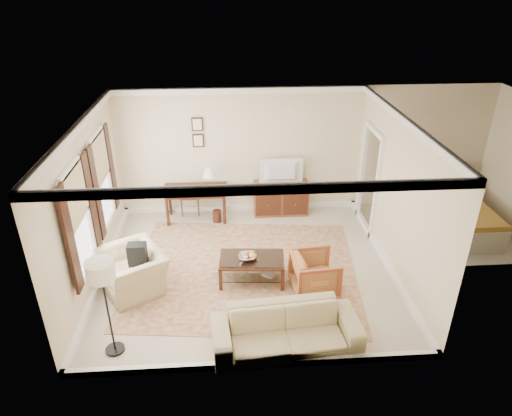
{
  "coord_description": "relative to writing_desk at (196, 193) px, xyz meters",
  "views": [
    {
      "loc": [
        -0.32,
        -7.23,
        5.07
      ],
      "look_at": [
        0.2,
        0.3,
        1.15
      ],
      "focal_mm": 32.0,
      "sensor_mm": 36.0,
      "label": 1
    }
  ],
  "objects": [
    {
      "name": "fruit_bowl",
      "position": [
        1.02,
        -2.44,
        -0.12
      ],
      "size": [
        0.42,
        0.42,
        0.1
      ],
      "primitive_type": "imported",
      "color": "silver",
      "rests_on": "coffee_table"
    },
    {
      "name": "desk_lamp",
      "position": [
        0.33,
        0.0,
        0.36
      ],
      "size": [
        0.32,
        0.32,
        0.5
      ],
      "primitive_type": null,
      "color": "silver",
      "rests_on": "writing_desk"
    },
    {
      "name": "room_shell",
      "position": [
        1.03,
        -2.05,
        1.81
      ],
      "size": [
        5.51,
        5.01,
        2.91
      ],
      "color": "beige",
      "rests_on": "ground"
    },
    {
      "name": "sofa",
      "position": [
        1.52,
        -4.13,
        -0.23
      ],
      "size": [
        2.24,
        0.83,
        0.86
      ],
      "primitive_type": "imported",
      "rotation": [
        0.0,
        0.0,
        0.09
      ],
      "color": "tan",
      "rests_on": "room_shell"
    },
    {
      "name": "tv",
      "position": [
        1.94,
        0.16,
        0.58
      ],
      "size": [
        0.94,
        0.54,
        0.12
      ],
      "primitive_type": "imported",
      "rotation": [
        0.0,
        0.0,
        3.14
      ],
      "color": "black",
      "rests_on": "sideboard"
    },
    {
      "name": "doorway",
      "position": [
        3.74,
        -0.55,
        0.41
      ],
      "size": [
        0.1,
        1.12,
        2.25
      ],
      "primitive_type": null,
      "color": "white",
      "rests_on": "room_shell"
    },
    {
      "name": "book_a",
      "position": [
        1.07,
        -2.29,
        -0.47
      ],
      "size": [
        0.28,
        0.07,
        0.38
      ],
      "primitive_type": "imported",
      "rotation": [
        0.0,
        0.0,
        -0.11
      ],
      "color": "brown",
      "rests_on": "coffee_table"
    },
    {
      "name": "rug",
      "position": [
        0.98,
        -2.11,
        -0.66
      ],
      "size": [
        4.56,
        4.03,
        0.01
      ],
      "primitive_type": "cube",
      "rotation": [
        0.0,
        0.0,
        -0.11
      ],
      "color": "maroon",
      "rests_on": "room_shell"
    },
    {
      "name": "desk_chair",
      "position": [
        -0.16,
        0.35,
        -0.14
      ],
      "size": [
        0.48,
        0.48,
        1.05
      ],
      "primitive_type": null,
      "rotation": [
        0.0,
        0.0,
        -0.08
      ],
      "color": "brown",
      "rests_on": "room_shell"
    },
    {
      "name": "annex_bedroom",
      "position": [
        5.52,
        -0.9,
        -0.32
      ],
      "size": [
        3.0,
        2.7,
        2.9
      ],
      "color": "beige",
      "rests_on": "ground"
    },
    {
      "name": "floor_lamp",
      "position": [
        -1.05,
        -4.04,
        0.68
      ],
      "size": [
        0.39,
        0.39,
        1.6
      ],
      "color": "black",
      "rests_on": "room_shell"
    },
    {
      "name": "backpack",
      "position": [
        -0.88,
        -2.52,
        0.09
      ],
      "size": [
        0.34,
        0.38,
        0.4
      ],
      "primitive_type": "cube",
      "rotation": [
        0.0,
        0.0,
        -1.12
      ],
      "color": "black",
      "rests_on": "club_armchair"
    },
    {
      "name": "book_b",
      "position": [
        1.36,
        -2.41,
        -0.48
      ],
      "size": [
        0.24,
        0.19,
        0.38
      ],
      "primitive_type": "imported",
      "rotation": [
        0.0,
        0.0,
        -0.63
      ],
      "color": "brown",
      "rests_on": "coffee_table"
    },
    {
      "name": "window_front",
      "position": [
        -1.67,
        -2.75,
        0.89
      ],
      "size": [
        0.12,
        1.56,
        1.8
      ],
      "primitive_type": null,
      "color": "#CCB284",
      "rests_on": "room_shell"
    },
    {
      "name": "window_rear",
      "position": [
        -1.67,
        -1.15,
        0.89
      ],
      "size": [
        0.12,
        1.56,
        1.8
      ],
      "primitive_type": null,
      "color": "#CCB284",
      "rests_on": "room_shell"
    },
    {
      "name": "coffee_table",
      "position": [
        1.11,
        -2.42,
        -0.28
      ],
      "size": [
        1.21,
        0.76,
        0.49
      ],
      "rotation": [
        0.0,
        0.0,
        -0.08
      ],
      "color": "#421F13",
      "rests_on": "room_shell"
    },
    {
      "name": "sideboard",
      "position": [
        1.94,
        0.18,
        -0.28
      ],
      "size": [
        1.24,
        0.48,
        0.77
      ],
      "primitive_type": "cube",
      "color": "brown",
      "rests_on": "room_shell"
    },
    {
      "name": "framed_prints",
      "position": [
        0.1,
        0.42,
        1.28
      ],
      "size": [
        0.25,
        0.04,
        0.68
      ],
      "primitive_type": null,
      "color": "#421F13",
      "rests_on": "room_shell"
    },
    {
      "name": "club_armchair",
      "position": [
        -1.0,
        -2.5,
        -0.16
      ],
      "size": [
        1.23,
        1.36,
        1.0
      ],
      "primitive_type": "imported",
      "rotation": [
        0.0,
        0.0,
        -1.03
      ],
      "color": "tan",
      "rests_on": "room_shell"
    },
    {
      "name": "writing_desk",
      "position": [
        0.0,
        0.0,
        0.0
      ],
      "size": [
        1.41,
        0.71,
        0.77
      ],
      "color": "#421F13",
      "rests_on": "room_shell"
    },
    {
      "name": "striped_armchair",
      "position": [
        2.2,
        -2.78,
        -0.27
      ],
      "size": [
        0.78,
        0.83,
        0.78
      ],
      "primitive_type": "imported",
      "rotation": [
        0.0,
        0.0,
        1.67
      ],
      "color": "#923C1F",
      "rests_on": "room_shell"
    }
  ]
}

